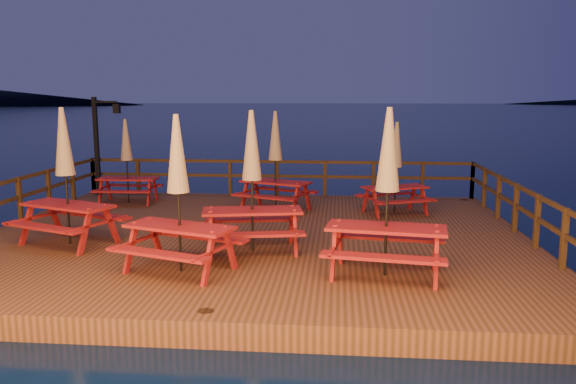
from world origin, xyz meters
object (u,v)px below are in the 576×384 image
at_px(picnic_table_0, 275,159).
at_px(picnic_table_1, 66,174).
at_px(picnic_table_2, 387,190).
at_px(lamp_post, 101,137).

xyz_separation_m(picnic_table_0, picnic_table_1, (-3.87, -3.82, 0.09)).
bearing_deg(picnic_table_2, lamp_post, 146.39).
xyz_separation_m(lamp_post, picnic_table_2, (8.07, -7.29, -0.31)).
relative_size(lamp_post, picnic_table_1, 1.07).
distance_m(picnic_table_0, picnic_table_2, 5.87).
relative_size(lamp_post, picnic_table_0, 1.13).
xyz_separation_m(picnic_table_0, picnic_table_2, (2.48, -5.33, 0.11)).
relative_size(picnic_table_1, picnic_table_2, 0.99).
height_order(lamp_post, picnic_table_0, lamp_post).
bearing_deg(lamp_post, picnic_table_1, -73.37).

